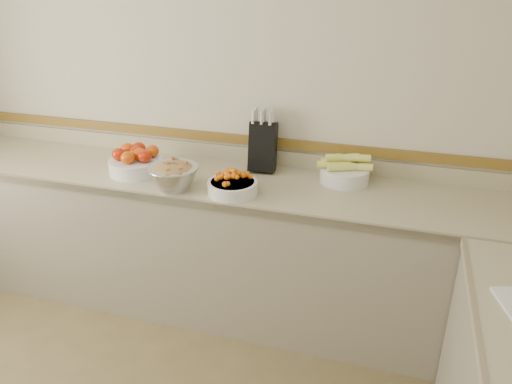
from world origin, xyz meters
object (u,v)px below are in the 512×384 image
(tomato_bowl, at_px, (136,161))
(rhubarb_bowl, at_px, (174,175))
(cherry_tomato_bowl, at_px, (232,185))
(corn_bowl, at_px, (345,171))
(knife_block, at_px, (263,145))

(tomato_bowl, bearing_deg, rhubarb_bowl, -25.99)
(cherry_tomato_bowl, bearing_deg, rhubarb_bowl, -173.82)
(tomato_bowl, height_order, corn_bowl, corn_bowl)
(tomato_bowl, xyz_separation_m, rhubarb_bowl, (0.33, -0.16, 0.01))
(rhubarb_bowl, bearing_deg, knife_block, 47.34)
(cherry_tomato_bowl, xyz_separation_m, corn_bowl, (0.57, 0.35, 0.01))
(corn_bowl, bearing_deg, tomato_bowl, -169.70)
(cherry_tomato_bowl, height_order, rhubarb_bowl, rhubarb_bowl)
(knife_block, relative_size, tomato_bowl, 1.19)
(cherry_tomato_bowl, relative_size, rhubarb_bowl, 0.97)
(knife_block, height_order, corn_bowl, knife_block)
(knife_block, xyz_separation_m, tomato_bowl, (-0.72, -0.27, -0.09))
(corn_bowl, bearing_deg, cherry_tomato_bowl, -148.58)
(knife_block, bearing_deg, corn_bowl, -5.16)
(rhubarb_bowl, bearing_deg, tomato_bowl, 154.01)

